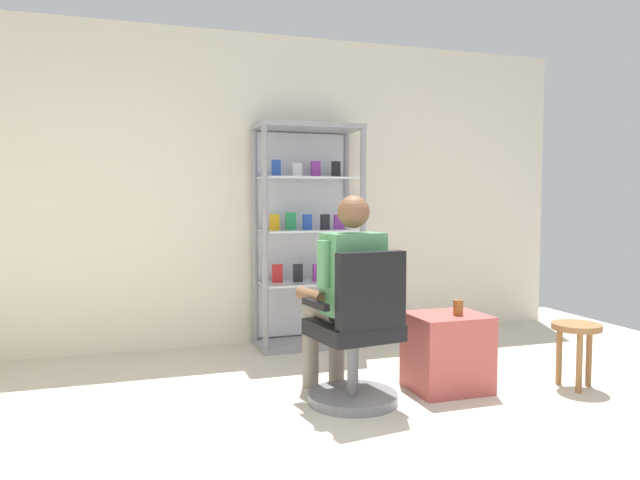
{
  "coord_description": "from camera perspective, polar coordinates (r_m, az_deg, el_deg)",
  "views": [
    {
      "loc": [
        -1.1,
        -2.17,
        1.26
      ],
      "look_at": [
        0.12,
        1.51,
        1.0
      ],
      "focal_mm": 33.36,
      "sensor_mm": 36.0,
      "label": 1
    }
  ],
  "objects": [
    {
      "name": "back_wall",
      "position": [
        5.29,
        -6.27,
        4.78
      ],
      "size": [
        6.0,
        0.1,
        2.7
      ],
      "primitive_type": "cube",
      "color": "silver",
      "rests_on": "ground"
    },
    {
      "name": "storage_crate",
      "position": [
        4.1,
        12.1,
        -10.47
      ],
      "size": [
        0.49,
        0.42,
        0.51
      ],
      "primitive_type": "cube",
      "color": "#B24C47",
      "rests_on": "ground"
    },
    {
      "name": "tea_glass",
      "position": [
        4.02,
        13.11,
        -6.33
      ],
      "size": [
        0.06,
        0.06,
        0.1
      ],
      "primitive_type": "cylinder",
      "color": "brown",
      "rests_on": "storage_crate"
    },
    {
      "name": "display_cabinet_main",
      "position": [
        5.16,
        -1.36,
        0.52
      ],
      "size": [
        0.9,
        0.45,
        1.9
      ],
      "color": "gray",
      "rests_on": "ground"
    },
    {
      "name": "seated_shopkeeper",
      "position": [
        3.77,
        2.37,
        -4.52
      ],
      "size": [
        0.53,
        0.6,
        1.29
      ],
      "color": "slate",
      "rests_on": "ground"
    },
    {
      "name": "wooden_stool",
      "position": [
        4.38,
        23.37,
        -8.51
      ],
      "size": [
        0.32,
        0.32,
        0.44
      ],
      "color": "olive",
      "rests_on": "ground"
    },
    {
      "name": "office_chair",
      "position": [
        3.69,
        3.61,
        -9.74
      ],
      "size": [
        0.6,
        0.56,
        0.96
      ],
      "color": "slate",
      "rests_on": "ground"
    }
  ]
}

